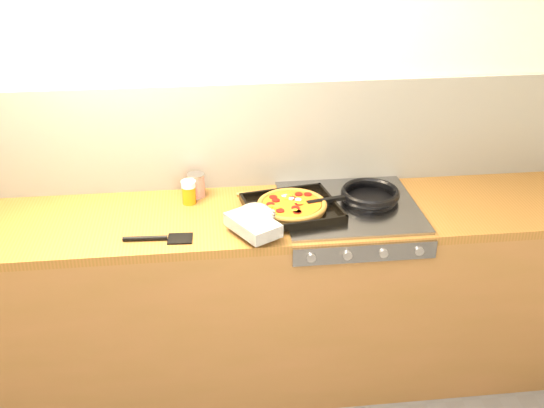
{
  "coord_description": "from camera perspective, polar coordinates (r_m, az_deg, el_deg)",
  "views": [
    {
      "loc": [
        -0.18,
        -1.37,
        2.21
      ],
      "look_at": [
        0.1,
        1.08,
        0.95
      ],
      "focal_mm": 42.0,
      "sensor_mm": 36.0,
      "label": 1
    }
  ],
  "objects": [
    {
      "name": "room_shell",
      "position": [
        2.96,
        -2.62,
        6.06
      ],
      "size": [
        3.2,
        3.2,
        3.2
      ],
      "color": "white",
      "rests_on": "ground"
    },
    {
      "name": "counter_run",
      "position": [
        3.04,
        -1.93,
        -8.35
      ],
      "size": [
        3.2,
        0.62,
        0.9
      ],
      "color": "brown",
      "rests_on": "ground"
    },
    {
      "name": "stovetop",
      "position": [
        2.86,
        6.93,
        -0.25
      ],
      "size": [
        0.6,
        0.56,
        0.02
      ],
      "primitive_type": "cube",
      "color": "gray",
      "rests_on": "counter_run"
    },
    {
      "name": "pizza_on_tray",
      "position": [
        2.73,
        0.79,
        -0.57
      ],
      "size": [
        0.53,
        0.51,
        0.07
      ],
      "color": "black",
      "rests_on": "stovetop"
    },
    {
      "name": "frying_pan",
      "position": [
        2.9,
        8.67,
        0.79
      ],
      "size": [
        0.46,
        0.32,
        0.04
      ],
      "color": "black",
      "rests_on": "stovetop"
    },
    {
      "name": "tomato_can",
      "position": [
        2.94,
        -6.82,
        1.68
      ],
      "size": [
        0.09,
        0.09,
        0.11
      ],
      "color": "maroon",
      "rests_on": "counter_run"
    },
    {
      "name": "juice_glass",
      "position": [
        2.88,
        -7.46,
        1.08
      ],
      "size": [
        0.08,
        0.08,
        0.11
      ],
      "color": "orange",
      "rests_on": "counter_run"
    },
    {
      "name": "wooden_spoon",
      "position": [
        2.98,
        0.21,
        1.18
      ],
      "size": [
        0.3,
        0.05,
        0.02
      ],
      "color": "olive",
      "rests_on": "counter_run"
    },
    {
      "name": "black_spatula",
      "position": [
        2.63,
        -10.04,
        -3.06
      ],
      "size": [
        0.28,
        0.09,
        0.02
      ],
      "color": "black",
      "rests_on": "counter_run"
    }
  ]
}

